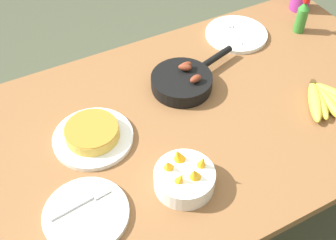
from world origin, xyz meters
name	(u,v)px	position (x,y,z in m)	size (l,w,h in m)	color
ground_plane	(168,238)	(0.00, 0.00, 0.00)	(14.00, 14.00, 0.00)	#474C38
dining_table	(168,144)	(0.00, 0.00, 0.66)	(1.84, 0.92, 0.75)	brown
banana_bunch	(324,99)	(0.51, -0.15, 0.77)	(0.21, 0.20, 0.04)	gold
skillet	(183,81)	(0.13, 0.14, 0.78)	(0.36, 0.21, 0.08)	black
frittata_plate_center	(93,135)	(-0.23, 0.06, 0.77)	(0.25, 0.25, 0.06)	white
empty_plate_near_front	(236,34)	(0.47, 0.31, 0.76)	(0.25, 0.25, 0.02)	white
empty_plate_far_left	(86,214)	(-0.35, -0.18, 0.76)	(0.23, 0.23, 0.02)	white
fruit_bowl_citrus	(184,177)	(-0.06, -0.22, 0.79)	(0.17, 0.17, 0.11)	white
hot_sauce_bottle	(302,16)	(0.71, 0.22, 0.82)	(0.04, 0.04, 0.17)	#337F2D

